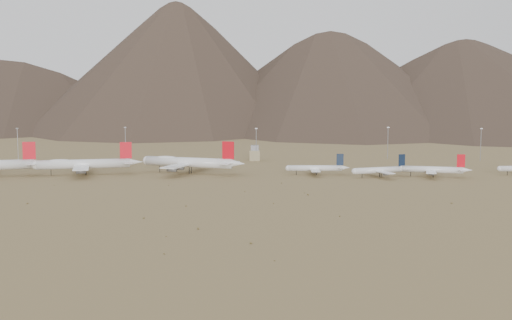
{
  "coord_description": "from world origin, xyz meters",
  "views": [
    {
      "loc": [
        38.69,
        -378.41,
        53.29
      ],
      "look_at": [
        32.35,
        30.0,
        9.98
      ],
      "focal_mm": 45.0,
      "sensor_mm": 36.0,
      "label": 1
    }
  ],
  "objects_px": {
    "widebody_east": "(189,162)",
    "control_tower": "(255,154)",
    "widebody_centre": "(84,164)",
    "narrowbody_a": "(317,168)",
    "narrowbody_b": "(381,170)"
  },
  "relations": [
    {
      "from": "control_tower",
      "to": "narrowbody_a",
      "type": "bearing_deg",
      "value": -64.49
    },
    {
      "from": "narrowbody_b",
      "to": "control_tower",
      "type": "distance_m",
      "value": 126.43
    },
    {
      "from": "widebody_centre",
      "to": "narrowbody_b",
      "type": "xyz_separation_m",
      "value": [
        189.96,
        -8.25,
        -2.62
      ]
    },
    {
      "from": "widebody_centre",
      "to": "control_tower",
      "type": "height_order",
      "value": "widebody_centre"
    },
    {
      "from": "widebody_centre",
      "to": "widebody_east",
      "type": "relative_size",
      "value": 0.97
    },
    {
      "from": "widebody_east",
      "to": "narrowbody_a",
      "type": "distance_m",
      "value": 83.76
    },
    {
      "from": "widebody_centre",
      "to": "narrowbody_a",
      "type": "xyz_separation_m",
      "value": [
        150.39,
        1.53,
        -2.69
      ]
    },
    {
      "from": "widebody_centre",
      "to": "widebody_east",
      "type": "xyz_separation_m",
      "value": [
        66.93,
        7.92,
        0.37
      ]
    },
    {
      "from": "widebody_centre",
      "to": "control_tower",
      "type": "bearing_deg",
      "value": 25.16
    },
    {
      "from": "widebody_centre",
      "to": "widebody_east",
      "type": "height_order",
      "value": "widebody_east"
    },
    {
      "from": "widebody_centre",
      "to": "narrowbody_b",
      "type": "relative_size",
      "value": 1.7
    },
    {
      "from": "narrowbody_a",
      "to": "narrowbody_b",
      "type": "relative_size",
      "value": 1.04
    },
    {
      "from": "narrowbody_a",
      "to": "narrowbody_b",
      "type": "xyz_separation_m",
      "value": [
        39.57,
        -9.77,
        0.07
      ]
    },
    {
      "from": "widebody_east",
      "to": "control_tower",
      "type": "xyz_separation_m",
      "value": [
        41.87,
        80.76,
        -2.22
      ]
    },
    {
      "from": "control_tower",
      "to": "widebody_centre",
      "type": "bearing_deg",
      "value": -140.81
    }
  ]
}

